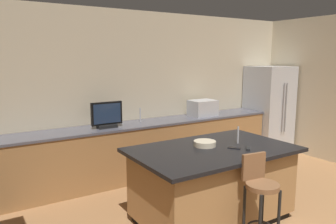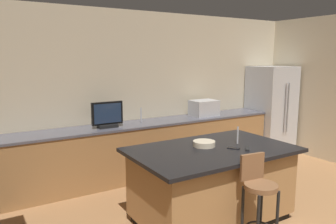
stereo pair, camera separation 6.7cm
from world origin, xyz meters
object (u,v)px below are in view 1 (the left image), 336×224
at_px(kitchen_island, 212,183).
at_px(microwave, 203,108).
at_px(fruit_bowl, 205,143).
at_px(tv_remote, 248,148).
at_px(tv_monitor, 107,116).
at_px(bar_stool_center, 260,194).
at_px(refrigerator, 269,109).
at_px(cell_phone, 234,148).

distance_m(kitchen_island, microwave, 2.28).
bearing_deg(fruit_bowl, tv_remote, -46.31).
bearing_deg(tv_monitor, microwave, 1.56).
relative_size(bar_stool_center, fruit_bowl, 3.68).
bearing_deg(tv_remote, refrigerator, 81.06).
xyz_separation_m(refrigerator, fruit_bowl, (-2.99, -1.60, 0.04)).
bearing_deg(fruit_bowl, refrigerator, 28.20).
xyz_separation_m(kitchen_island, microwave, (1.25, 1.81, 0.60)).
xyz_separation_m(fruit_bowl, tv_remote, (0.36, -0.38, -0.02)).
bearing_deg(refrigerator, tv_monitor, 179.58).
height_order(kitchen_island, tv_monitor, tv_monitor).
relative_size(kitchen_island, microwave, 4.10).
xyz_separation_m(kitchen_island, fruit_bowl, (-0.03, 0.12, 0.48)).
xyz_separation_m(tv_monitor, bar_stool_center, (0.66, -2.51, -0.50)).
xyz_separation_m(refrigerator, tv_remote, (-2.63, -1.98, 0.02)).
relative_size(kitchen_island, tv_monitor, 3.97).
xyz_separation_m(refrigerator, cell_phone, (-2.75, -1.87, 0.02)).
bearing_deg(refrigerator, fruit_bowl, -151.80).
bearing_deg(cell_phone, kitchen_island, 112.51).
bearing_deg(tv_remote, tv_monitor, 160.32).
xyz_separation_m(microwave, fruit_bowl, (-1.28, -1.68, -0.12)).
height_order(tv_monitor, fruit_bowl, tv_monitor).
bearing_deg(fruit_bowl, kitchen_island, -77.03).
distance_m(tv_monitor, tv_remote, 2.24).
height_order(refrigerator, microwave, refrigerator).
height_order(bar_stool_center, cell_phone, bar_stool_center).
distance_m(refrigerator, fruit_bowl, 3.39).
xyz_separation_m(kitchen_island, cell_phone, (0.21, -0.14, 0.45)).
xyz_separation_m(kitchen_island, tv_remote, (0.33, -0.25, 0.46)).
distance_m(refrigerator, tv_monitor, 3.63).
distance_m(microwave, cell_phone, 2.21).
bearing_deg(bar_stool_center, tv_monitor, 111.48).
bearing_deg(cell_phone, bar_stool_center, -142.58).
xyz_separation_m(refrigerator, tv_monitor, (-3.62, 0.03, 0.20)).
bearing_deg(tv_monitor, tv_remote, -63.79).
height_order(bar_stool_center, tv_remote, bar_stool_center).
height_order(kitchen_island, bar_stool_center, bar_stool_center).
bearing_deg(cell_phone, tv_monitor, 80.88).
height_order(kitchen_island, fruit_bowl, fruit_bowl).
relative_size(microwave, fruit_bowl, 1.74).
xyz_separation_m(microwave, tv_remote, (-0.92, -2.06, -0.14)).
distance_m(kitchen_island, cell_phone, 0.52).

